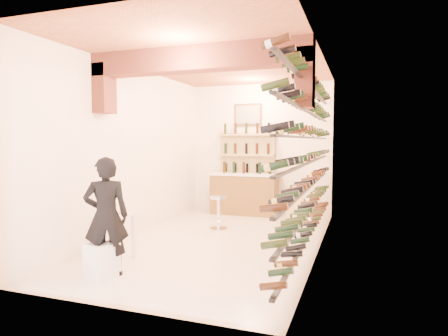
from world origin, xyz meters
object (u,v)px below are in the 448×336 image
object	(u,v)px
person	(106,216)
crate_lower	(297,216)
tasting_table	(114,222)
chrome_barstool	(219,210)
wine_rack	(306,156)
back_counter	(244,193)
white_stool	(102,260)

from	to	relation	value
person	crate_lower	world-z (taller)	person
tasting_table	chrome_barstool	bearing A→B (deg)	75.81
wine_rack	crate_lower	bearing A→B (deg)	102.32
back_counter	tasting_table	bearing A→B (deg)	-100.76
person	chrome_barstool	distance (m)	3.09
back_counter	chrome_barstool	xyz separation A→B (m)	(-0.02, -1.76, -0.13)
white_stool	crate_lower	bearing A→B (deg)	66.07
tasting_table	chrome_barstool	size ratio (longest dim) A/B	1.24
wine_rack	chrome_barstool	bearing A→B (deg)	154.42
tasting_table	chrome_barstool	world-z (taller)	tasting_table
tasting_table	person	distance (m)	0.69
wine_rack	tasting_table	xyz separation A→B (m)	(-2.63, -1.55, -0.97)
white_stool	person	world-z (taller)	person
back_counter	white_stool	size ratio (longest dim) A/B	3.81
person	crate_lower	distance (m)	4.70
back_counter	white_stool	xyz separation A→B (m)	(-0.55, -4.85, -0.31)
chrome_barstool	crate_lower	bearing A→B (deg)	41.63
white_stool	crate_lower	world-z (taller)	white_stool
wine_rack	chrome_barstool	xyz separation A→B (m)	(-1.85, 0.89, -1.15)
wine_rack	white_stool	xyz separation A→B (m)	(-2.38, -2.20, -1.33)
back_counter	chrome_barstool	bearing A→B (deg)	-90.67
wine_rack	crate_lower	distance (m)	2.59
tasting_table	chrome_barstool	distance (m)	2.57
back_counter	chrome_barstool	world-z (taller)	back_counter
tasting_table	white_stool	xyz separation A→B (m)	(0.25, -0.65, -0.36)
back_counter	white_stool	bearing A→B (deg)	-96.46
wine_rack	white_stool	distance (m)	3.50
tasting_table	person	size ratio (longest dim) A/B	0.54
tasting_table	chrome_barstool	xyz separation A→B (m)	(0.78, 2.44, -0.18)
white_stool	chrome_barstool	xyz separation A→B (m)	(0.53, 3.09, 0.18)
back_counter	crate_lower	world-z (taller)	back_counter
chrome_barstool	wine_rack	bearing A→B (deg)	-25.58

